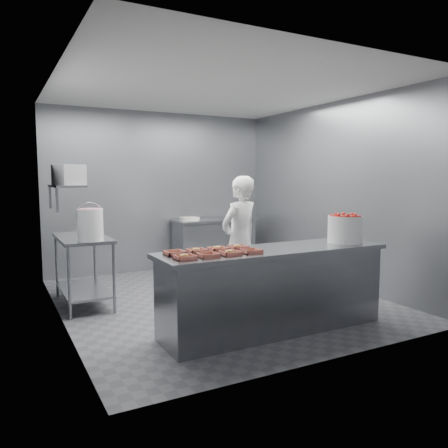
{
  "coord_description": "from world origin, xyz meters",
  "views": [
    {
      "loc": [
        -2.64,
        -5.18,
        1.66
      ],
      "look_at": [
        -0.0,
        -0.2,
        1.05
      ],
      "focal_mm": 35.0,
      "sensor_mm": 36.0,
      "label": 1
    }
  ],
  "objects_px": {
    "service_counter": "(274,289)",
    "tray_0": "(185,257)",
    "tray_2": "(230,253)",
    "tray_1": "(208,255)",
    "tray_5": "(196,251)",
    "back_counter": "(214,243)",
    "tray_4": "(174,253)",
    "glaze_bucket": "(90,224)",
    "tray_3": "(251,251)",
    "strawberry_tub": "(345,228)",
    "tray_7": "(238,247)",
    "tray_6": "(218,249)",
    "worker": "(240,240)",
    "prep_table": "(83,260)",
    "appliance": "(69,175)"
  },
  "relations": [
    {
      "from": "prep_table",
      "to": "strawberry_tub",
      "type": "bearing_deg",
      "value": -37.26
    },
    {
      "from": "tray_3",
      "to": "strawberry_tub",
      "type": "relative_size",
      "value": 0.48
    },
    {
      "from": "tray_0",
      "to": "tray_4",
      "type": "bearing_deg",
      "value": 89.34
    },
    {
      "from": "back_counter",
      "to": "tray_0",
      "type": "height_order",
      "value": "tray_0"
    },
    {
      "from": "tray_2",
      "to": "tray_5",
      "type": "relative_size",
      "value": 1.0
    },
    {
      "from": "tray_6",
      "to": "worker",
      "type": "relative_size",
      "value": 0.11
    },
    {
      "from": "tray_2",
      "to": "tray_1",
      "type": "bearing_deg",
      "value": 180.0
    },
    {
      "from": "tray_4",
      "to": "worker",
      "type": "xyz_separation_m",
      "value": [
        1.28,
        0.95,
        -0.08
      ]
    },
    {
      "from": "tray_0",
      "to": "prep_table",
      "type": "bearing_deg",
      "value": 104.95
    },
    {
      "from": "tray_0",
      "to": "worker",
      "type": "distance_m",
      "value": 1.77
    },
    {
      "from": "tray_2",
      "to": "tray_6",
      "type": "distance_m",
      "value": 0.26
    },
    {
      "from": "tray_2",
      "to": "appliance",
      "type": "distance_m",
      "value": 2.34
    },
    {
      "from": "prep_table",
      "to": "tray_5",
      "type": "distance_m",
      "value": 2.01
    },
    {
      "from": "tray_0",
      "to": "tray_2",
      "type": "xyz_separation_m",
      "value": [
        0.48,
        0.0,
        0.0
      ]
    },
    {
      "from": "service_counter",
      "to": "tray_3",
      "type": "xyz_separation_m",
      "value": [
        -0.37,
        -0.13,
        0.47
      ]
    },
    {
      "from": "tray_2",
      "to": "appliance",
      "type": "bearing_deg",
      "value": 123.09
    },
    {
      "from": "worker",
      "to": "tray_5",
      "type": "bearing_deg",
      "value": 22.44
    },
    {
      "from": "tray_7",
      "to": "prep_table",
      "type": "bearing_deg",
      "value": 125.06
    },
    {
      "from": "glaze_bucket",
      "to": "tray_4",
      "type": "bearing_deg",
      "value": -68.71
    },
    {
      "from": "prep_table",
      "to": "appliance",
      "type": "relative_size",
      "value": 3.65
    },
    {
      "from": "tray_2",
      "to": "tray_3",
      "type": "xyz_separation_m",
      "value": [
        0.24,
        0.0,
        -0.0
      ]
    },
    {
      "from": "service_counter",
      "to": "tray_5",
      "type": "bearing_deg",
      "value": 171.2
    },
    {
      "from": "tray_2",
      "to": "appliance",
      "type": "relative_size",
      "value": 0.57
    },
    {
      "from": "strawberry_tub",
      "to": "tray_0",
      "type": "bearing_deg",
      "value": -177.38
    },
    {
      "from": "tray_1",
      "to": "worker",
      "type": "relative_size",
      "value": 0.11
    },
    {
      "from": "tray_3",
      "to": "tray_7",
      "type": "relative_size",
      "value": 1.0
    },
    {
      "from": "strawberry_tub",
      "to": "glaze_bucket",
      "type": "height_order",
      "value": "glaze_bucket"
    },
    {
      "from": "service_counter",
      "to": "tray_0",
      "type": "xyz_separation_m",
      "value": [
        -1.09,
        -0.13,
        0.47
      ]
    },
    {
      "from": "tray_1",
      "to": "tray_4",
      "type": "height_order",
      "value": "same"
    },
    {
      "from": "tray_3",
      "to": "glaze_bucket",
      "type": "xyz_separation_m",
      "value": [
        -1.26,
        1.64,
        0.18
      ]
    },
    {
      "from": "tray_0",
      "to": "tray_1",
      "type": "distance_m",
      "value": 0.24
    },
    {
      "from": "tray_0",
      "to": "strawberry_tub",
      "type": "distance_m",
      "value": 2.07
    },
    {
      "from": "tray_0",
      "to": "strawberry_tub",
      "type": "relative_size",
      "value": 0.48
    },
    {
      "from": "tray_1",
      "to": "worker",
      "type": "bearing_deg",
      "value": 49.23
    },
    {
      "from": "tray_4",
      "to": "glaze_bucket",
      "type": "height_order",
      "value": "glaze_bucket"
    },
    {
      "from": "back_counter",
      "to": "tray_3",
      "type": "relative_size",
      "value": 8.01
    },
    {
      "from": "service_counter",
      "to": "prep_table",
      "type": "height_order",
      "value": "same"
    },
    {
      "from": "tray_5",
      "to": "appliance",
      "type": "relative_size",
      "value": 0.57
    },
    {
      "from": "tray_1",
      "to": "tray_5",
      "type": "bearing_deg",
      "value": 90.66
    },
    {
      "from": "tray_3",
      "to": "back_counter",
      "type": "bearing_deg",
      "value": 69.4
    },
    {
      "from": "tray_6",
      "to": "glaze_bucket",
      "type": "relative_size",
      "value": 0.4
    },
    {
      "from": "prep_table",
      "to": "back_counter",
      "type": "height_order",
      "value": "same"
    },
    {
      "from": "tray_2",
      "to": "glaze_bucket",
      "type": "bearing_deg",
      "value": 121.69
    },
    {
      "from": "back_counter",
      "to": "tray_2",
      "type": "distance_m",
      "value": 3.74
    },
    {
      "from": "tray_2",
      "to": "tray_4",
      "type": "xyz_separation_m",
      "value": [
        -0.48,
        0.26,
        -0.0
      ]
    },
    {
      "from": "tray_7",
      "to": "appliance",
      "type": "distance_m",
      "value": 2.28
    },
    {
      "from": "strawberry_tub",
      "to": "appliance",
      "type": "xyz_separation_m",
      "value": [
        -2.78,
        1.76,
        0.62
      ]
    },
    {
      "from": "back_counter",
      "to": "tray_1",
      "type": "height_order",
      "value": "tray_1"
    },
    {
      "from": "tray_1",
      "to": "tray_3",
      "type": "distance_m",
      "value": 0.48
    },
    {
      "from": "tray_3",
      "to": "tray_6",
      "type": "relative_size",
      "value": 1.0
    }
  ]
}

